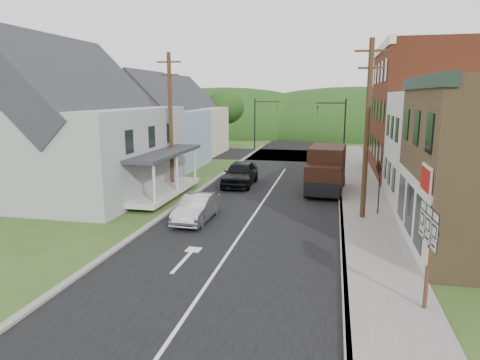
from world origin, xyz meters
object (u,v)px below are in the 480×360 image
Objects in this scene: delivery_van at (326,170)px; route_sign_cluster at (428,242)px; silver_sedan at (197,208)px; dark_sedan at (240,174)px; warning_sign at (379,180)px.

route_sign_cluster reaches higher than delivery_van.
route_sign_cluster is at bearing -37.45° from silver_sedan.
warning_sign is at bearing -35.45° from dark_sedan.
warning_sign is (9.06, 2.89, 1.30)m from silver_sedan.
delivery_van reaches higher than silver_sedan.
delivery_van is (5.98, -0.88, 0.67)m from dark_sedan.
silver_sedan is 0.73× the size of delivery_van.
warning_sign reaches higher than silver_sedan.
route_sign_cluster is at bearing -61.64° from dark_sedan.
silver_sedan is 1.42× the size of warning_sign.
dark_sedan is 18.96m from route_sign_cluster.
route_sign_cluster reaches higher than dark_sedan.
route_sign_cluster is 10.43m from warning_sign.
warning_sign is at bearing 18.94° from silver_sedan.
delivery_van is at bearing 97.98° from route_sign_cluster.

